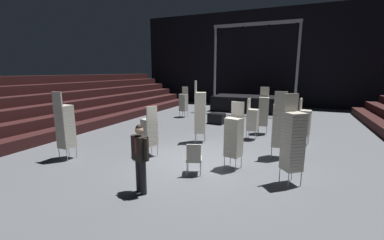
{
  "coord_description": "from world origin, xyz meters",
  "views": [
    {
      "loc": [
        2.86,
        -7.42,
        2.95
      ],
      "look_at": [
        -0.2,
        -0.16,
        1.4
      ],
      "focal_mm": 23.3,
      "sensor_mm": 36.0,
      "label": 1
    }
  ],
  "objects_px": {
    "chair_stack_front_left": "(304,122)",
    "chair_stack_rear_right": "(234,136)",
    "chair_stack_rear_centre": "(264,111)",
    "chair_stack_mid_right": "(184,102)",
    "chair_stack_aisle_right": "(293,141)",
    "chair_stack_mid_left": "(279,125)",
    "chair_stack_mid_centre": "(65,126)",
    "loose_chair_near_man": "(194,157)",
    "stage_riser": "(254,102)",
    "man_with_tie": "(140,155)",
    "chair_stack_aisle_left": "(149,131)",
    "chair_stack_front_right": "(252,119)",
    "chair_stack_rear_left": "(200,112)",
    "equipment_road_case": "(217,119)"
  },
  "relations": [
    {
      "from": "chair_stack_front_left",
      "to": "chair_stack_rear_right",
      "type": "bearing_deg",
      "value": -20.2
    },
    {
      "from": "chair_stack_rear_centre",
      "to": "chair_stack_front_left",
      "type": "bearing_deg",
      "value": 140.67
    },
    {
      "from": "chair_stack_mid_right",
      "to": "chair_stack_aisle_right",
      "type": "xyz_separation_m",
      "value": [
        6.72,
        -7.85,
        0.21
      ]
    },
    {
      "from": "chair_stack_mid_left",
      "to": "chair_stack_mid_centre",
      "type": "xyz_separation_m",
      "value": [
        -6.6,
        -2.91,
        0.0
      ]
    },
    {
      "from": "chair_stack_rear_right",
      "to": "loose_chair_near_man",
      "type": "height_order",
      "value": "chair_stack_rear_right"
    },
    {
      "from": "stage_riser",
      "to": "chair_stack_rear_right",
      "type": "distance_m",
      "value": 11.62
    },
    {
      "from": "man_with_tie",
      "to": "chair_stack_mid_left",
      "type": "bearing_deg",
      "value": -104.6
    },
    {
      "from": "man_with_tie",
      "to": "chair_stack_front_left",
      "type": "xyz_separation_m",
      "value": [
        3.71,
        6.04,
        -0.03
      ]
    },
    {
      "from": "chair_stack_mid_left",
      "to": "chair_stack_mid_centre",
      "type": "bearing_deg",
      "value": -159.32
    },
    {
      "from": "man_with_tie",
      "to": "chair_stack_aisle_left",
      "type": "relative_size",
      "value": 0.96
    },
    {
      "from": "stage_riser",
      "to": "chair_stack_rear_centre",
      "type": "bearing_deg",
      "value": -77.68
    },
    {
      "from": "man_with_tie",
      "to": "chair_stack_front_right",
      "type": "height_order",
      "value": "chair_stack_front_right"
    },
    {
      "from": "chair_stack_rear_right",
      "to": "chair_stack_aisle_left",
      "type": "height_order",
      "value": "chair_stack_rear_right"
    },
    {
      "from": "chair_stack_front_left",
      "to": "chair_stack_aisle_left",
      "type": "distance_m",
      "value": 6.16
    },
    {
      "from": "chair_stack_aisle_left",
      "to": "chair_stack_mid_centre",
      "type": "bearing_deg",
      "value": 144.4
    },
    {
      "from": "man_with_tie",
      "to": "chair_stack_rear_left",
      "type": "xyz_separation_m",
      "value": [
        -0.29,
        4.76,
        0.3
      ]
    },
    {
      "from": "man_with_tie",
      "to": "chair_stack_mid_left",
      "type": "relative_size",
      "value": 0.75
    },
    {
      "from": "chair_stack_front_right",
      "to": "chair_stack_aisle_left",
      "type": "distance_m",
      "value": 4.67
    },
    {
      "from": "chair_stack_front_right",
      "to": "chair_stack_mid_centre",
      "type": "height_order",
      "value": "chair_stack_mid_centre"
    },
    {
      "from": "chair_stack_rear_centre",
      "to": "chair_stack_aisle_left",
      "type": "xyz_separation_m",
      "value": [
        -3.23,
        -4.83,
        -0.21
      ]
    },
    {
      "from": "stage_riser",
      "to": "chair_stack_mid_right",
      "type": "height_order",
      "value": "stage_riser"
    },
    {
      "from": "chair_stack_front_right",
      "to": "chair_stack_mid_right",
      "type": "xyz_separation_m",
      "value": [
        -5.02,
        3.74,
        0.08
      ]
    },
    {
      "from": "stage_riser",
      "to": "loose_chair_near_man",
      "type": "xyz_separation_m",
      "value": [
        0.27,
        -12.45,
        -0.14
      ]
    },
    {
      "from": "chair_stack_mid_centre",
      "to": "chair_stack_rear_left",
      "type": "height_order",
      "value": "chair_stack_rear_left"
    },
    {
      "from": "chair_stack_front_left",
      "to": "chair_stack_rear_left",
      "type": "distance_m",
      "value": 4.21
    },
    {
      "from": "chair_stack_mid_left",
      "to": "chair_stack_rear_right",
      "type": "distance_m",
      "value": 1.97
    },
    {
      "from": "chair_stack_front_right",
      "to": "chair_stack_aisle_left",
      "type": "xyz_separation_m",
      "value": [
        -2.92,
        -3.65,
        0.0
      ]
    },
    {
      "from": "equipment_road_case",
      "to": "chair_stack_rear_right",
      "type": "bearing_deg",
      "value": -68.31
    },
    {
      "from": "chair_stack_mid_right",
      "to": "chair_stack_mid_centre",
      "type": "height_order",
      "value": "chair_stack_mid_centre"
    },
    {
      "from": "chair_stack_front_left",
      "to": "chair_stack_mid_centre",
      "type": "xyz_separation_m",
      "value": [
        -7.43,
        -4.95,
        0.21
      ]
    },
    {
      "from": "man_with_tie",
      "to": "chair_stack_rear_centre",
      "type": "height_order",
      "value": "chair_stack_rear_centre"
    },
    {
      "from": "chair_stack_mid_right",
      "to": "equipment_road_case",
      "type": "height_order",
      "value": "chair_stack_mid_right"
    },
    {
      "from": "chair_stack_aisle_right",
      "to": "loose_chair_near_man",
      "type": "xyz_separation_m",
      "value": [
        -2.58,
        -0.43,
        -0.66
      ]
    },
    {
      "from": "chair_stack_front_left",
      "to": "chair_stack_rear_centre",
      "type": "height_order",
      "value": "chair_stack_rear_centre"
    },
    {
      "from": "chair_stack_mid_right",
      "to": "loose_chair_near_man",
      "type": "bearing_deg",
      "value": 123.46
    },
    {
      "from": "chair_stack_rear_left",
      "to": "loose_chair_near_man",
      "type": "bearing_deg",
      "value": 1.95
    },
    {
      "from": "man_with_tie",
      "to": "chair_stack_aisle_left",
      "type": "height_order",
      "value": "chair_stack_aisle_left"
    },
    {
      "from": "chair_stack_mid_centre",
      "to": "chair_stack_rear_right",
      "type": "distance_m",
      "value": 5.58
    },
    {
      "from": "chair_stack_mid_left",
      "to": "chair_stack_rear_centre",
      "type": "xyz_separation_m",
      "value": [
        -0.91,
        3.24,
        -0.04
      ]
    },
    {
      "from": "chair_stack_mid_left",
      "to": "chair_stack_rear_right",
      "type": "relative_size",
      "value": 1.12
    },
    {
      "from": "chair_stack_front_left",
      "to": "chair_stack_aisle_left",
      "type": "relative_size",
      "value": 1.05
    },
    {
      "from": "equipment_road_case",
      "to": "loose_chair_near_man",
      "type": "bearing_deg",
      "value": -77.82
    },
    {
      "from": "chair_stack_mid_right",
      "to": "chair_stack_aisle_right",
      "type": "bearing_deg",
      "value": 137.46
    },
    {
      "from": "man_with_tie",
      "to": "chair_stack_mid_right",
      "type": "relative_size",
      "value": 0.88
    },
    {
      "from": "chair_stack_rear_left",
      "to": "chair_stack_aisle_left",
      "type": "xyz_separation_m",
      "value": [
        -0.98,
        -2.35,
        -0.38
      ]
    },
    {
      "from": "chair_stack_mid_centre",
      "to": "chair_stack_aisle_right",
      "type": "relative_size",
      "value": 0.96
    },
    {
      "from": "chair_stack_front_left",
      "to": "chair_stack_rear_centre",
      "type": "xyz_separation_m",
      "value": [
        -1.75,
        1.2,
        0.17
      ]
    },
    {
      "from": "stage_riser",
      "to": "chair_stack_front_left",
      "type": "distance_m",
      "value": 8.57
    },
    {
      "from": "chair_stack_rear_right",
      "to": "equipment_road_case",
      "type": "height_order",
      "value": "chair_stack_rear_right"
    },
    {
      "from": "chair_stack_mid_left",
      "to": "chair_stack_mid_right",
      "type": "height_order",
      "value": "chair_stack_mid_left"
    }
  ]
}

